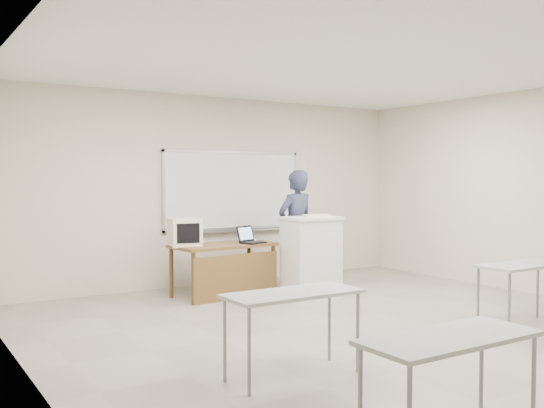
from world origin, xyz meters
TOP-DOWN VIEW (x-y plane):
  - floor at (0.00, 0.00)m, footprint 7.00×8.00m
  - whiteboard at (0.30, 3.97)m, footprint 2.48×0.10m
  - student_desks at (-0.00, -1.35)m, footprint 4.40×2.20m
  - instructor_desk at (-0.40, 2.90)m, footprint 1.47×0.74m
  - podium at (0.80, 2.50)m, footprint 0.80×0.58m
  - crt_monitor at (-0.95, 3.13)m, footprint 0.42×0.47m
  - laptop at (0.00, 2.89)m, footprint 0.34×0.31m
  - mouse at (0.15, 3.06)m, footprint 0.11×0.08m
  - keyboard at (0.95, 2.58)m, footprint 0.43×0.21m
  - presenter at (0.85, 2.97)m, footprint 0.72×0.52m

SIDE VIEW (x-z plane):
  - floor at x=0.00m, z-range -0.01..0.00m
  - instructor_desk at x=-0.40m, z-range 0.17..0.92m
  - podium at x=0.80m, z-range 0.00..1.13m
  - student_desks at x=0.00m, z-range 0.31..1.04m
  - mouse at x=0.15m, z-range 0.75..0.79m
  - laptop at x=0.00m, z-range 0.68..0.93m
  - presenter at x=0.85m, z-range 0.00..1.82m
  - crt_monitor at x=-0.95m, z-range 0.74..1.14m
  - keyboard at x=0.95m, z-range 1.13..1.15m
  - whiteboard at x=0.30m, z-range 0.83..2.14m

